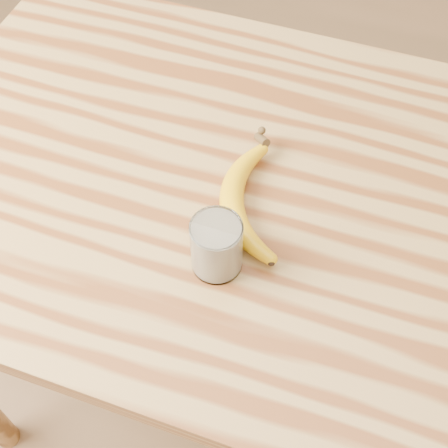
% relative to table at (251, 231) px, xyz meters
% --- Properties ---
extents(table, '(1.20, 0.80, 0.90)m').
position_rel_table_xyz_m(table, '(0.00, 0.00, 0.00)').
color(table, '#A57C43').
rests_on(table, ground).
extents(smoothie_glass, '(0.07, 0.07, 0.09)m').
position_rel_table_xyz_m(smoothie_glass, '(-0.01, -0.16, 0.18)').
color(smoothie_glass, white).
rests_on(smoothie_glass, table).
extents(banana, '(0.22, 0.34, 0.04)m').
position_rel_table_xyz_m(banana, '(-0.02, -0.06, 0.15)').
color(banana, '#E0A00C').
rests_on(banana, table).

